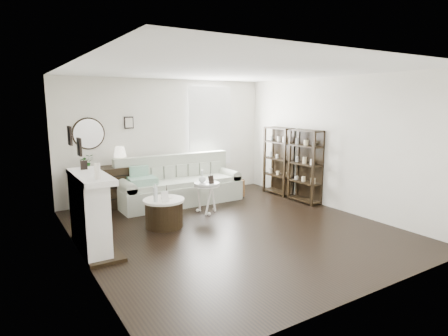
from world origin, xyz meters
TOP-DOWN VIEW (x-y plane):
  - room at (0.73, 2.70)m, footprint 5.50×5.50m
  - fireplace at (-2.32, 0.30)m, footprint 0.50×1.40m
  - shelf_unit_far at (2.33, 1.55)m, footprint 0.30×0.80m
  - shelf_unit_near at (2.33, 0.65)m, footprint 0.30×0.80m
  - sofa at (-0.04, 2.08)m, footprint 2.67×0.92m
  - quilt at (-0.92, 1.95)m, footprint 0.60×0.51m
  - suitcase at (1.21, 1.87)m, footprint 0.61×0.30m
  - dresser at (-1.57, 2.47)m, footprint 1.29×0.55m
  - table_lamp at (-1.20, 2.47)m, footprint 0.33×0.33m
  - potted_plant at (-1.89, 2.42)m, footprint 0.30×0.27m
  - drum_table at (-0.97, 0.72)m, footprint 0.73×0.73m
  - pedestal_table at (0.09, 1.06)m, footprint 0.51×0.51m
  - eiffel_drum at (-0.89, 0.77)m, footprint 0.13×0.13m
  - bottle_drum at (-1.15, 0.64)m, footprint 0.07×0.07m
  - card_frame_drum at (-1.02, 0.54)m, footprint 0.14×0.08m
  - eiffel_ped at (0.19, 1.09)m, footprint 0.11×0.11m
  - flask_ped at (-0.00, 1.08)m, footprint 0.14×0.14m
  - card_frame_ped at (0.11, 0.92)m, footprint 0.12×0.06m

SIDE VIEW (x-z plane):
  - suitcase at x=1.21m, z-range 0.00..0.39m
  - drum_table at x=-0.97m, z-range 0.00..0.51m
  - sofa at x=-0.04m, z-range -0.18..0.86m
  - dresser at x=-1.57m, z-range 0.00..0.86m
  - fireplace at x=-2.32m, z-range -0.38..1.46m
  - pedestal_table at x=0.09m, z-range 0.26..0.87m
  - card_frame_drum at x=-1.02m, z-range 0.50..0.69m
  - quilt at x=-0.92m, z-range 0.53..0.67m
  - eiffel_drum at x=-0.89m, z-range 0.50..0.72m
  - bottle_drum at x=-1.15m, z-range 0.50..0.81m
  - card_frame_ped at x=0.11m, z-range 0.62..0.78m
  - eiffel_ped at x=0.19m, z-range 0.62..0.78m
  - flask_ped at x=0.00m, z-range 0.62..0.87m
  - shelf_unit_far at x=2.33m, z-range 0.00..1.60m
  - shelf_unit_near at x=2.33m, z-range 0.00..1.60m
  - potted_plant at x=-1.89m, z-range 0.86..1.17m
  - table_lamp at x=-1.20m, z-range 0.86..1.27m
  - room at x=0.73m, z-range -1.15..4.35m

